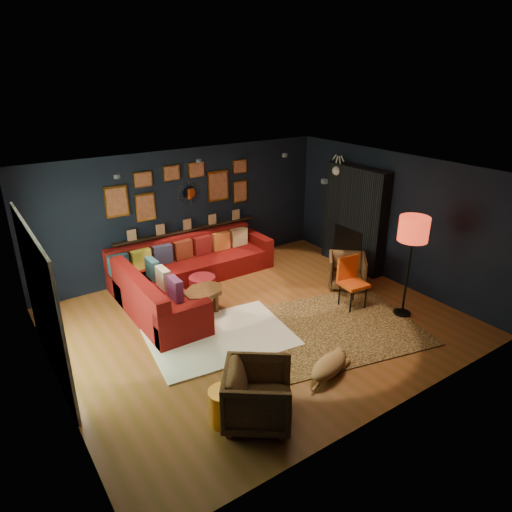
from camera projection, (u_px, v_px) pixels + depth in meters
floor at (259, 322)px, 7.90m from camera, size 6.50×6.50×0.00m
room_walls at (259, 236)px, 7.29m from camera, size 6.50×6.50×6.50m
sectional at (180, 277)px, 8.85m from camera, size 3.41×2.69×0.86m
ledge at (187, 230)px, 9.60m from camera, size 3.20×0.12×0.04m
gallery_wall at (183, 188)px, 9.28m from camera, size 3.15×0.04×1.02m
sunburst_mirror at (189, 193)px, 9.38m from camera, size 0.47×0.16×0.47m
fireplace at (354, 222)px, 9.80m from camera, size 0.31×1.60×2.20m
deer_head at (343, 170)px, 9.81m from camera, size 0.50×0.28×0.45m
sliding_door at (42, 302)px, 6.28m from camera, size 0.06×2.80×2.20m
ceiling_spots at (232, 167)px, 7.53m from camera, size 3.30×2.50×0.06m
shag_rug at (221, 337)px, 7.44m from camera, size 2.42×1.90×0.03m
leopard_rug at (326, 329)px, 7.69m from camera, size 3.51×2.84×0.02m
coffee_table at (204, 294)px, 8.12m from camera, size 0.96×0.82×0.41m
pouf at (202, 285)px, 8.82m from camera, size 0.51×0.51×0.34m
armchair_left at (258, 393)px, 5.56m from camera, size 1.10×1.11×0.84m
armchair_right at (347, 270)px, 9.08m from camera, size 0.97×0.96×0.73m
gold_stool at (224, 407)px, 5.60m from camera, size 0.38×0.38×0.47m
orange_chair at (351, 278)px, 8.27m from camera, size 0.49×0.49×0.94m
floor_lamp at (413, 233)px, 7.57m from camera, size 0.50×0.50×1.82m
dog at (329, 363)px, 6.50m from camera, size 1.20×0.86×0.34m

